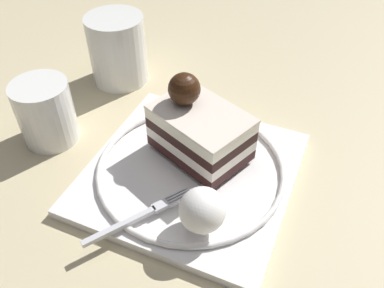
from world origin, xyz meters
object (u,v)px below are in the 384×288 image
fork (142,215)px  drink_glass_near (44,118)px  dessert_plate (192,169)px  drink_glass_far (118,53)px  whipped_cream_dollop (202,210)px  cake_slice (199,128)px

fork → drink_glass_near: 0.19m
dessert_plate → fork: bearing=167.3°
dessert_plate → fork: fork is taller
fork → drink_glass_far: (0.23, 0.15, 0.02)m
whipped_cream_dollop → dessert_plate: bearing=27.8°
cake_slice → drink_glass_far: cake_slice is taller
dessert_plate → whipped_cream_dollop: size_ratio=5.17×
dessert_plate → whipped_cream_dollop: (-0.07, -0.04, 0.03)m
dessert_plate → fork: (-0.09, 0.02, 0.01)m
whipped_cream_dollop → drink_glass_far: (0.22, 0.21, 0.00)m
dessert_plate → drink_glass_far: size_ratio=2.37×
fork → drink_glass_far: size_ratio=1.03×
dessert_plate → whipped_cream_dollop: whipped_cream_dollop is taller
whipped_cream_dollop → drink_glass_far: size_ratio=0.46×
fork → drink_glass_near: (0.08, 0.17, 0.01)m
fork → dessert_plate: bearing=-12.7°
whipped_cream_dollop → drink_glass_near: drink_glass_near is taller
fork → drink_glass_near: drink_glass_near is taller
whipped_cream_dollop → fork: (-0.01, 0.06, -0.02)m
dessert_plate → drink_glass_near: bearing=92.4°
fork → drink_glass_far: bearing=33.1°
cake_slice → fork: 0.12m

